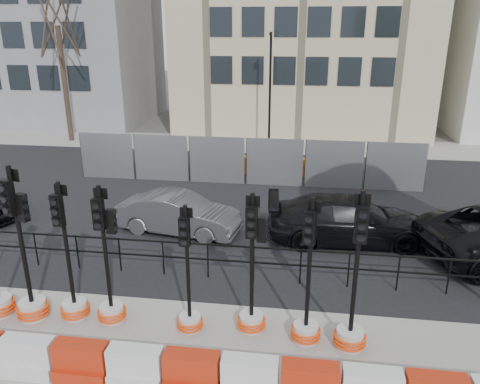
# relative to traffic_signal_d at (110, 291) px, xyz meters

# --- Properties ---
(ground) EXTENTS (120.00, 120.00, 0.00)m
(ground) POSITION_rel_traffic_signal_d_xyz_m (1.76, 0.96, -0.77)
(ground) COLOR #51514C
(ground) RESTS_ON ground
(road) EXTENTS (40.00, 14.00, 0.03)m
(road) POSITION_rel_traffic_signal_d_xyz_m (1.76, 7.96, -0.76)
(road) COLOR black
(road) RESTS_ON ground
(sidewalk_far) EXTENTS (40.00, 4.00, 0.02)m
(sidewalk_far) POSITION_rel_traffic_signal_d_xyz_m (1.76, 16.96, -0.76)
(sidewalk_far) COLOR gray
(sidewalk_far) RESTS_ON ground
(building_grey) EXTENTS (11.00, 9.06, 14.00)m
(building_grey) POSITION_rel_traffic_signal_d_xyz_m (-12.24, 22.95, 6.23)
(building_grey) COLOR gray
(building_grey) RESTS_ON ground
(kerb_railing) EXTENTS (18.00, 0.04, 1.00)m
(kerb_railing) POSITION_rel_traffic_signal_d_xyz_m (1.76, 2.16, -0.08)
(kerb_railing) COLOR black
(kerb_railing) RESTS_ON ground
(heras_fencing) EXTENTS (14.33, 1.72, 2.00)m
(heras_fencing) POSITION_rel_traffic_signal_d_xyz_m (1.27, 10.68, -0.06)
(heras_fencing) COLOR #93969B
(heras_fencing) RESTS_ON ground
(lamp_post_far) EXTENTS (0.12, 0.56, 6.00)m
(lamp_post_far) POSITION_rel_traffic_signal_d_xyz_m (2.26, 15.94, 2.45)
(lamp_post_far) COLOR black
(lamp_post_far) RESTS_ON ground
(tree_bare_far) EXTENTS (2.00, 2.00, 9.00)m
(tree_bare_far) POSITION_rel_traffic_signal_d_xyz_m (-9.24, 16.46, 5.88)
(tree_bare_far) COLOR #473828
(tree_bare_far) RESTS_ON ground
(barrier_row) EXTENTS (16.75, 0.50, 0.80)m
(barrier_row) POSITION_rel_traffic_signal_d_xyz_m (1.76, -1.84, -0.41)
(barrier_row) COLOR red
(barrier_row) RESTS_ON ground
(traffic_signal_b) EXTENTS (0.71, 0.71, 3.62)m
(traffic_signal_b) POSITION_rel_traffic_signal_d_xyz_m (-1.82, -0.15, 0.09)
(traffic_signal_b) COLOR silver
(traffic_signal_b) RESTS_ON ground
(traffic_signal_c) EXTENTS (0.64, 0.64, 3.26)m
(traffic_signal_c) POSITION_rel_traffic_signal_d_xyz_m (-0.89, 0.01, -0.10)
(traffic_signal_c) COLOR silver
(traffic_signal_c) RESTS_ON ground
(traffic_signal_d) EXTENTS (0.64, 0.64, 3.23)m
(traffic_signal_d) POSITION_rel_traffic_signal_d_xyz_m (0.00, 0.00, 0.00)
(traffic_signal_d) COLOR silver
(traffic_signal_d) RESTS_ON ground
(traffic_signal_e) EXTENTS (0.58, 0.58, 2.93)m
(traffic_signal_e) POSITION_rel_traffic_signal_d_xyz_m (1.81, -0.09, -0.17)
(traffic_signal_e) COLOR silver
(traffic_signal_e) RESTS_ON ground
(traffic_signal_f) EXTENTS (0.63, 0.63, 3.18)m
(traffic_signal_f) POSITION_rel_traffic_signal_d_xyz_m (3.15, 0.10, -0.01)
(traffic_signal_f) COLOR silver
(traffic_signal_f) RESTS_ON ground
(traffic_signal_g) EXTENTS (0.64, 0.64, 3.23)m
(traffic_signal_g) POSITION_rel_traffic_signal_d_xyz_m (4.31, -0.11, -0.10)
(traffic_signal_g) COLOR silver
(traffic_signal_g) RESTS_ON ground
(traffic_signal_h) EXTENTS (0.68, 0.68, 3.44)m
(traffic_signal_h) POSITION_rel_traffic_signal_d_xyz_m (5.22, -0.21, -0.06)
(traffic_signal_h) COLOR silver
(traffic_signal_h) RESTS_ON ground
(car_b) EXTENTS (2.65, 4.35, 1.29)m
(car_b) POSITION_rel_traffic_signal_d_xyz_m (0.27, 4.89, -0.13)
(car_b) COLOR #45454A
(car_b) RESTS_ON ground
(car_c) EXTENTS (2.67, 5.20, 1.43)m
(car_c) POSITION_rel_traffic_signal_d_xyz_m (5.56, 4.99, -0.05)
(car_c) COLOR black
(car_c) RESTS_ON ground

